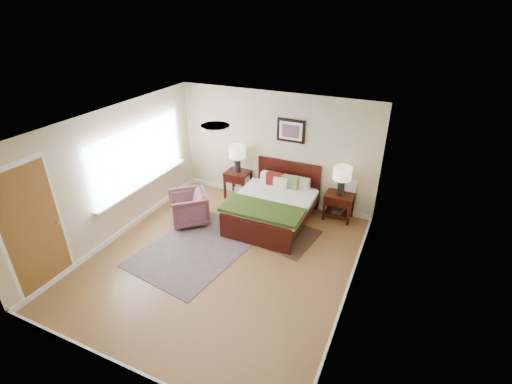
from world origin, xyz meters
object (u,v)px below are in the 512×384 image
nightstand_right (339,204)px  lamp_left (237,154)px  lamp_right (342,175)px  rug_persian (197,248)px  nightstand_left (238,177)px  armchair (189,208)px  bed (273,202)px

nightstand_right → lamp_left: lamp_left is taller
lamp_right → rug_persian: lamp_right is taller
lamp_left → nightstand_right: bearing=-0.3°
nightstand_left → armchair: size_ratio=0.86×
nightstand_right → lamp_left: 2.48m
lamp_left → rug_persian: lamp_left is taller
lamp_left → armchair: bearing=-106.4°
bed → nightstand_right: bed is taller
rug_persian → nightstand_right: bearing=53.3°
lamp_left → lamp_right: size_ratio=1.00×
bed → nightstand_left: bed is taller
bed → lamp_left: 1.49m
nightstand_left → nightstand_right: 2.38m
lamp_left → lamp_right: lamp_left is taller
lamp_right → armchair: lamp_right is taller
bed → armchair: bed is taller
lamp_left → rug_persian: size_ratio=0.26×
nightstand_right → lamp_left: (-2.37, 0.01, 0.72)m
lamp_right → nightstand_left: bearing=-179.5°
bed → lamp_right: (1.20, 0.70, 0.54)m
lamp_left → bed: bearing=-30.8°
lamp_right → nightstand_right: bearing=-90.0°
bed → lamp_left: (-1.17, 0.70, 0.61)m
nightstand_left → lamp_left: 0.56m
lamp_left → lamp_right: bearing=0.0°
lamp_right → armchair: size_ratio=0.81×
lamp_right → armchair: bearing=-152.9°
lamp_left → nightstand_left: bearing=-90.0°
nightstand_left → rug_persian: (0.22, -2.14, -0.51)m
lamp_right → rug_persian: bearing=-134.9°
nightstand_right → lamp_right: size_ratio=0.95×
rug_persian → nightstand_left: bearing=104.2°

